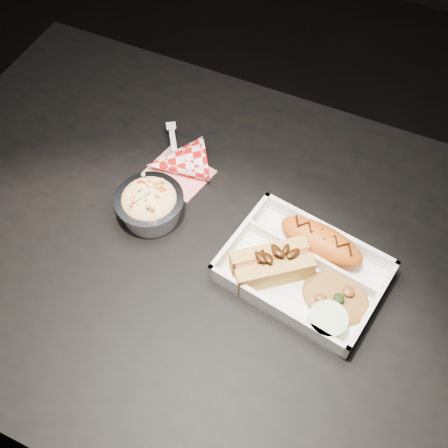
{
  "coord_description": "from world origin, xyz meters",
  "views": [
    {
      "loc": [
        0.22,
        -0.45,
        1.56
      ],
      "look_at": [
        0.01,
        0.01,
        0.81
      ],
      "focal_mm": 45.0,
      "sensor_mm": 36.0,
      "label": 1
    }
  ],
  "objects_px": {
    "hotdog": "(272,263)",
    "napkin_fork": "(176,163)",
    "dining_table": "(216,273)",
    "fried_pastry": "(321,242)",
    "food_tray": "(303,272)",
    "foil_coleslaw_cup": "(150,203)"
  },
  "relations": [
    {
      "from": "foil_coleslaw_cup",
      "to": "napkin_fork",
      "type": "bearing_deg",
      "value": 94.01
    },
    {
      "from": "food_tray",
      "to": "foil_coleslaw_cup",
      "type": "bearing_deg",
      "value": -171.75
    },
    {
      "from": "hotdog",
      "to": "foil_coleslaw_cup",
      "type": "relative_size",
      "value": 1.14
    },
    {
      "from": "dining_table",
      "to": "hotdog",
      "type": "height_order",
      "value": "hotdog"
    },
    {
      "from": "dining_table",
      "to": "fried_pastry",
      "type": "xyz_separation_m",
      "value": [
        0.16,
        0.06,
        0.12
      ]
    },
    {
      "from": "dining_table",
      "to": "foil_coleslaw_cup",
      "type": "distance_m",
      "value": 0.18
    },
    {
      "from": "food_tray",
      "to": "hotdog",
      "type": "height_order",
      "value": "hotdog"
    },
    {
      "from": "foil_coleslaw_cup",
      "to": "dining_table",
      "type": "bearing_deg",
      "value": -6.46
    },
    {
      "from": "hotdog",
      "to": "napkin_fork",
      "type": "bearing_deg",
      "value": 111.91
    },
    {
      "from": "dining_table",
      "to": "hotdog",
      "type": "xyz_separation_m",
      "value": [
        0.1,
        -0.01,
        0.12
      ]
    },
    {
      "from": "dining_table",
      "to": "food_tray",
      "type": "distance_m",
      "value": 0.18
    },
    {
      "from": "fried_pastry",
      "to": "food_tray",
      "type": "bearing_deg",
      "value": -99.26
    },
    {
      "from": "dining_table",
      "to": "food_tray",
      "type": "xyz_separation_m",
      "value": [
        0.15,
        0.01,
        0.1
      ]
    },
    {
      "from": "fried_pastry",
      "to": "foil_coleslaw_cup",
      "type": "relative_size",
      "value": 1.26
    },
    {
      "from": "hotdog",
      "to": "foil_coleslaw_cup",
      "type": "xyz_separation_m",
      "value": [
        -0.24,
        0.02,
        -0.0
      ]
    },
    {
      "from": "hotdog",
      "to": "napkin_fork",
      "type": "distance_m",
      "value": 0.28
    },
    {
      "from": "dining_table",
      "to": "foil_coleslaw_cup",
      "type": "relative_size",
      "value": 10.11
    },
    {
      "from": "fried_pastry",
      "to": "hotdog",
      "type": "distance_m",
      "value": 0.09
    },
    {
      "from": "dining_table",
      "to": "foil_coleslaw_cup",
      "type": "height_order",
      "value": "foil_coleslaw_cup"
    },
    {
      "from": "food_tray",
      "to": "hotdog",
      "type": "bearing_deg",
      "value": -149.23
    },
    {
      "from": "food_tray",
      "to": "napkin_fork",
      "type": "height_order",
      "value": "napkin_fork"
    },
    {
      "from": "fried_pastry",
      "to": "foil_coleslaw_cup",
      "type": "bearing_deg",
      "value": -170.42
    }
  ]
}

